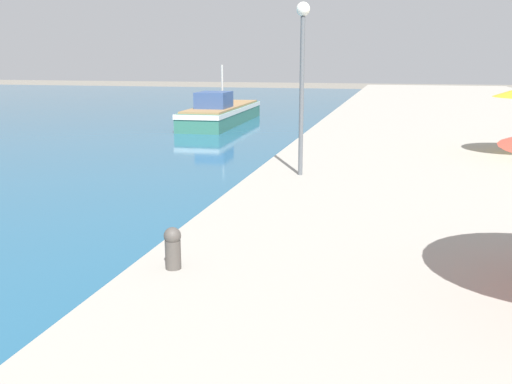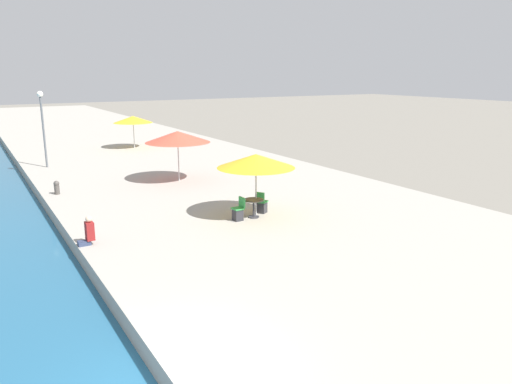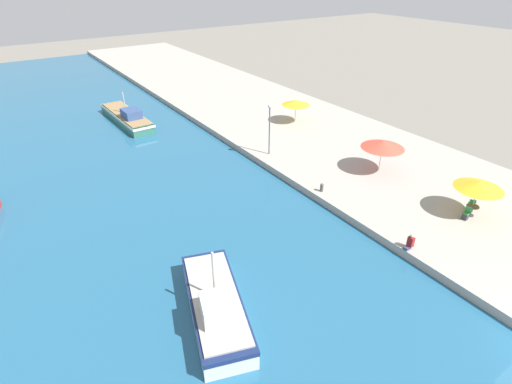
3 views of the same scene
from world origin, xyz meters
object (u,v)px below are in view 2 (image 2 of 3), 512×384
at_px(cafe_umbrella_striped, 133,119).
at_px(person_at_quay, 88,232).
at_px(mooring_bollard, 57,187).
at_px(cafe_chair_left, 262,205).
at_px(lamppost, 42,116).
at_px(cafe_table, 254,204).
at_px(cafe_umbrella_white, 178,137).
at_px(cafe_umbrella_pink, 256,161).
at_px(cafe_chair_right, 238,212).

relative_size(cafe_umbrella_striped, person_at_quay, 2.92).
xyz_separation_m(cafe_umbrella_striped, mooring_bollard, (-7.63, -12.60, -1.82)).
height_order(cafe_chair_left, mooring_bollard, cafe_chair_left).
height_order(cafe_chair_left, person_at_quay, person_at_quay).
bearing_deg(lamppost, cafe_table, -70.87).
distance_m(cafe_chair_left, lamppost, 16.69).
xyz_separation_m(cafe_umbrella_striped, cafe_table, (-1.52, -20.67, -1.64)).
relative_size(cafe_umbrella_white, cafe_umbrella_striped, 1.17).
bearing_deg(cafe_umbrella_pink, cafe_umbrella_white, 91.00).
distance_m(cafe_umbrella_white, cafe_table, 8.17).
bearing_deg(cafe_umbrella_pink, person_at_quay, -179.41).
distance_m(cafe_umbrella_striped, cafe_chair_left, 20.38).
bearing_deg(cafe_chair_right, lamppost, 13.25).
bearing_deg(cafe_umbrella_striped, lamppost, -144.45).
height_order(cafe_umbrella_pink, cafe_chair_left, cafe_umbrella_pink).
bearing_deg(cafe_umbrella_striped, cafe_umbrella_white, -96.70).
distance_m(cafe_umbrella_pink, cafe_table, 1.74).
bearing_deg(cafe_umbrella_pink, mooring_bollard, 128.22).
bearing_deg(cafe_umbrella_striped, cafe_table, -94.22).
relative_size(cafe_umbrella_pink, lamppost, 0.68).
xyz_separation_m(cafe_table, lamppost, (-5.44, 15.69, 2.56)).
xyz_separation_m(cafe_chair_right, lamppost, (-4.72, 15.73, 2.77)).
bearing_deg(cafe_umbrella_white, mooring_bollard, 178.96).
bearing_deg(person_at_quay, lamppost, 86.52).
distance_m(cafe_umbrella_white, mooring_bollard, 6.46).
bearing_deg(lamppost, cafe_umbrella_pink, -70.20).
height_order(cafe_chair_right, person_at_quay, person_at_quay).
relative_size(cafe_umbrella_white, lamppost, 0.75).
distance_m(cafe_umbrella_pink, person_at_quay, 6.81).
bearing_deg(cafe_chair_right, mooring_bollard, 30.10).
xyz_separation_m(cafe_umbrella_white, person_at_quay, (-6.43, -7.92, -1.92)).
xyz_separation_m(cafe_chair_left, cafe_chair_right, (-1.33, -0.43, 0.00)).
relative_size(cafe_table, person_at_quay, 0.80).
distance_m(cafe_umbrella_white, person_at_quay, 10.38).
bearing_deg(cafe_chair_left, lamppost, 169.00).
bearing_deg(cafe_umbrella_striped, mooring_bollard, -121.20).
bearing_deg(cafe_umbrella_white, lamppost, 125.32).
bearing_deg(cafe_umbrella_pink, cafe_umbrella_striped, 86.23).
bearing_deg(cafe_table, cafe_umbrella_pink, 31.97).
bearing_deg(mooring_bollard, cafe_umbrella_white, -1.04).
distance_m(cafe_chair_left, person_at_quay, 7.01).
xyz_separation_m(cafe_umbrella_white, cafe_table, (-0.03, -7.96, -1.82)).
relative_size(cafe_chair_left, person_at_quay, 0.91).
bearing_deg(cafe_umbrella_white, cafe_chair_left, -85.65).
relative_size(cafe_umbrella_striped, cafe_table, 3.64).
height_order(person_at_quay, mooring_bollard, person_at_quay).
xyz_separation_m(cafe_umbrella_white, lamppost, (-5.48, 7.73, 0.74)).
bearing_deg(cafe_chair_left, cafe_chair_right, -104.56).
distance_m(person_at_quay, lamppost, 15.90).
height_order(cafe_chair_left, cafe_chair_right, same).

